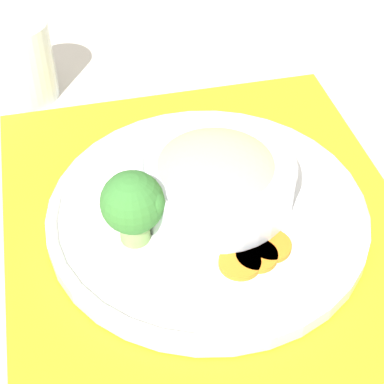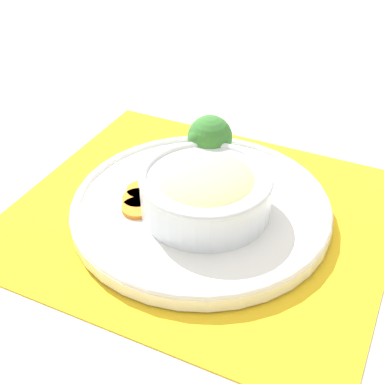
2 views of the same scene
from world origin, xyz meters
The scene contains 9 objects.
ground_plane centered at (0.00, 0.00, 0.00)m, with size 4.00×4.00×0.00m, color beige.
placemat centered at (0.00, 0.00, 0.00)m, with size 0.45×0.50×0.00m.
plate centered at (0.00, 0.00, 0.02)m, with size 0.32×0.32×0.02m.
bowl centered at (-0.01, -0.01, 0.05)m, with size 0.16×0.16×0.06m.
broccoli_floret centered at (0.07, 0.03, 0.07)m, with size 0.06×0.06×0.08m.
carrot_slice_near centered at (-0.02, 0.08, 0.02)m, with size 0.04×0.04×0.01m.
carrot_slice_middle centered at (-0.04, 0.07, 0.02)m, with size 0.04×0.04×0.01m.
carrot_slice_far centered at (-0.05, 0.06, 0.02)m, with size 0.04×0.04×0.01m.
water_glass centered at (0.19, -0.25, 0.04)m, with size 0.08×0.08×0.10m.
Camera 1 is at (0.07, 0.44, 0.47)m, focal length 60.00 mm.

